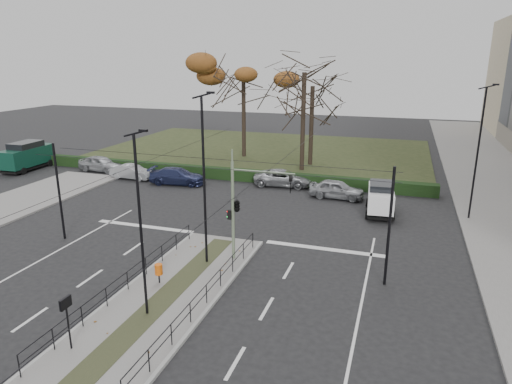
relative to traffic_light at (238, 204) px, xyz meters
The scene contains 23 objects.
ground 4.42m from the traffic_light, 128.44° to the right, with size 140.00×140.00×0.00m, color black.
median_island 6.07m from the traffic_light, 110.78° to the right, with size 4.40×15.00×0.14m, color slate.
sidewalk_east 25.71m from the traffic_light, 50.61° to the left, with size 8.00×90.00×0.14m, color slate.
park 30.89m from the traffic_light, 104.74° to the left, with size 38.00×26.00×0.10m, color #242D16.
hedge 18.30m from the traffic_light, 115.61° to the left, with size 38.00×1.00×1.00m, color black.
median_railing 5.72m from the traffic_light, 110.39° to the right, with size 4.14×13.24×0.92m.
catenary 1.94m from the traffic_light, 159.73° to the right, with size 20.00×34.00×6.00m.
traffic_light is the anchor object (origin of this frame).
litter_bin 5.35m from the traffic_light, 125.87° to the right, with size 0.38×0.38×0.98m.
info_panel 10.24m from the traffic_light, 109.14° to the right, with size 0.12×0.56×2.16m.
streetlamp_median_near 6.83m from the traffic_light, 105.83° to the right, with size 0.67×0.14×8.04m.
streetlamp_median_far 2.28m from the traffic_light, 149.06° to the right, with size 0.76×0.16×9.08m.
streetlamp_sidewalk 17.12m from the traffic_light, 41.13° to the left, with size 0.76×0.15×9.07m.
parked_car_first 25.36m from the traffic_light, 142.77° to the left, with size 1.82×4.52×1.54m, color #989B9F.
parked_car_second 20.80m from the traffic_light, 138.69° to the left, with size 1.41×4.05×1.34m, color #989B9F.
parked_car_third 17.28m from the traffic_light, 128.65° to the left, with size 2.04×5.01×1.45m, color #20274C.
parked_car_fourth 16.01m from the traffic_light, 95.93° to the left, with size 2.33×5.05×1.40m, color #989B9F.
white_van 12.86m from the traffic_light, 57.15° to the left, with size 2.20×4.33×2.29m.
green_van 30.75m from the traffic_light, 153.55° to the left, with size 2.44×5.78×2.79m.
rust_tree 28.15m from the traffic_light, 108.90° to the left, with size 10.79×10.79×12.27m.
bare_tree_center 24.65m from the traffic_light, 92.30° to the left, with size 8.39×8.39×10.58m.
bare_tree_near 22.37m from the traffic_light, 93.41° to the left, with size 7.52×7.52×12.45m.
parked_car_fifth 14.11m from the traffic_light, 75.97° to the left, with size 1.75×4.34×1.48m, color #989B9F.
Camera 1 is at (9.85, -19.36, 10.80)m, focal length 32.00 mm.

